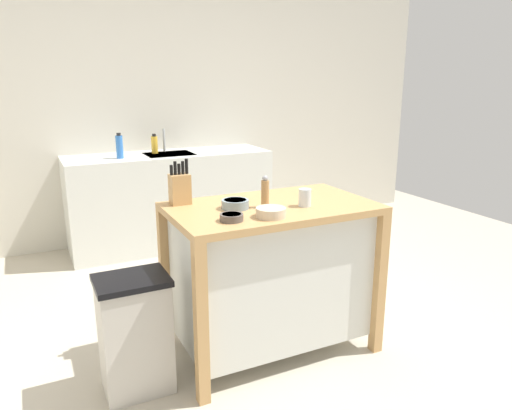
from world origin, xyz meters
name	(u,v)px	position (x,y,z in m)	size (l,w,h in m)	color
ground_plane	(299,349)	(0.00, 0.00, 0.00)	(6.89, 6.89, 0.00)	#BCB29E
wall_back	(170,107)	(0.00, 2.54, 1.30)	(5.89, 0.10, 2.60)	beige
kitchen_island	(271,270)	(-0.14, 0.11, 0.50)	(1.15, 0.69, 0.89)	tan
knife_block	(180,188)	(-0.60, 0.35, 0.99)	(0.11, 0.09, 0.25)	tan
bowl_stoneware_deep	(271,212)	(-0.26, -0.11, 0.92)	(0.16, 0.16, 0.05)	beige
bowl_ceramic_wide	(235,204)	(-0.36, 0.12, 0.92)	(0.15, 0.15, 0.05)	gray
bowl_ceramic_small	(232,217)	(-0.47, -0.08, 0.91)	(0.12, 0.12, 0.04)	#564C47
drinking_cup	(305,198)	(0.01, 0.00, 0.94)	(0.07, 0.07, 0.10)	silver
pepper_grinder	(265,192)	(-0.20, 0.08, 0.98)	(0.04, 0.04, 0.18)	#AD7F4C
trash_bin	(135,334)	(-0.96, 0.05, 0.32)	(0.36, 0.28, 0.63)	#B7B2A8
sink_counter	(171,199)	(-0.14, 2.19, 0.45)	(1.90, 0.60, 0.90)	silver
sink_faucet	(164,140)	(-0.14, 2.33, 1.01)	(0.02, 0.02, 0.22)	#B7BCC1
bottle_hand_soap	(119,146)	(-0.60, 2.11, 1.00)	(0.06, 0.06, 0.22)	blue
bottle_spray_cleaner	(155,144)	(-0.25, 2.26, 0.98)	(0.06, 0.06, 0.18)	yellow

